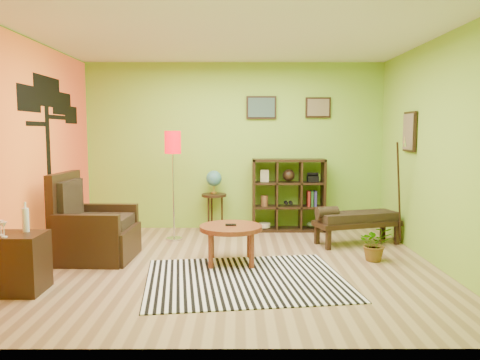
{
  "coord_description": "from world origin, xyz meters",
  "views": [
    {
      "loc": [
        0.08,
        -5.67,
        1.66
      ],
      "look_at": [
        0.09,
        0.14,
        1.05
      ],
      "focal_mm": 35.0,
      "sensor_mm": 36.0,
      "label": 1
    }
  ],
  "objects_px": {
    "coffee_table": "(231,231)",
    "cube_shelf": "(289,195)",
    "floor_lamp": "(173,152)",
    "bench": "(355,219)",
    "armchair": "(92,233)",
    "potted_plant": "(375,247)",
    "side_cabinet": "(18,262)",
    "globe_table": "(214,185)"
  },
  "relations": [
    {
      "from": "coffee_table",
      "to": "cube_shelf",
      "type": "xyz_separation_m",
      "value": [
        0.94,
        1.95,
        0.18
      ]
    },
    {
      "from": "coffee_table",
      "to": "floor_lamp",
      "type": "distance_m",
      "value": 1.82
    },
    {
      "from": "coffee_table",
      "to": "bench",
      "type": "relative_size",
      "value": 0.59
    },
    {
      "from": "armchair",
      "to": "potted_plant",
      "type": "height_order",
      "value": "armchair"
    },
    {
      "from": "coffee_table",
      "to": "side_cabinet",
      "type": "distance_m",
      "value": 2.42
    },
    {
      "from": "cube_shelf",
      "to": "armchair",
      "type": "bearing_deg",
      "value": -147.79
    },
    {
      "from": "bench",
      "to": "potted_plant",
      "type": "xyz_separation_m",
      "value": [
        0.05,
        -0.87,
        -0.2
      ]
    },
    {
      "from": "cube_shelf",
      "to": "bench",
      "type": "bearing_deg",
      "value": -48.22
    },
    {
      "from": "armchair",
      "to": "floor_lamp",
      "type": "relative_size",
      "value": 0.68
    },
    {
      "from": "armchair",
      "to": "cube_shelf",
      "type": "height_order",
      "value": "cube_shelf"
    },
    {
      "from": "coffee_table",
      "to": "potted_plant",
      "type": "xyz_separation_m",
      "value": [
        1.85,
        0.11,
        -0.24
      ]
    },
    {
      "from": "side_cabinet",
      "to": "potted_plant",
      "type": "distance_m",
      "value": 4.19
    },
    {
      "from": "armchair",
      "to": "bench",
      "type": "height_order",
      "value": "armchair"
    },
    {
      "from": "globe_table",
      "to": "coffee_table",
      "type": "bearing_deg",
      "value": -80.81
    },
    {
      "from": "bench",
      "to": "armchair",
      "type": "bearing_deg",
      "value": -168.01
    },
    {
      "from": "side_cabinet",
      "to": "cube_shelf",
      "type": "bearing_deg",
      "value": 43.91
    },
    {
      "from": "coffee_table",
      "to": "side_cabinet",
      "type": "relative_size",
      "value": 0.85
    },
    {
      "from": "bench",
      "to": "floor_lamp",
      "type": "bearing_deg",
      "value": 173.59
    },
    {
      "from": "coffee_table",
      "to": "bench",
      "type": "xyz_separation_m",
      "value": [
        1.8,
        0.98,
        -0.04
      ]
    },
    {
      "from": "armchair",
      "to": "floor_lamp",
      "type": "distance_m",
      "value": 1.73
    },
    {
      "from": "coffee_table",
      "to": "globe_table",
      "type": "bearing_deg",
      "value": 99.19
    },
    {
      "from": "globe_table",
      "to": "potted_plant",
      "type": "height_order",
      "value": "globe_table"
    },
    {
      "from": "coffee_table",
      "to": "globe_table",
      "type": "xyz_separation_m",
      "value": [
        -0.31,
        1.93,
        0.35
      ]
    },
    {
      "from": "bench",
      "to": "potted_plant",
      "type": "bearing_deg",
      "value": -86.99
    },
    {
      "from": "potted_plant",
      "to": "side_cabinet",
      "type": "bearing_deg",
      "value": -163.89
    },
    {
      "from": "coffee_table",
      "to": "floor_lamp",
      "type": "relative_size",
      "value": 0.47
    },
    {
      "from": "armchair",
      "to": "cube_shelf",
      "type": "distance_m",
      "value": 3.26
    },
    {
      "from": "floor_lamp",
      "to": "globe_table",
      "type": "xyz_separation_m",
      "value": [
        0.58,
        0.65,
        -0.58
      ]
    },
    {
      "from": "bench",
      "to": "potted_plant",
      "type": "relative_size",
      "value": 2.93
    },
    {
      "from": "floor_lamp",
      "to": "side_cabinet",
      "type": "bearing_deg",
      "value": -118.73
    },
    {
      "from": "armchair",
      "to": "bench",
      "type": "bearing_deg",
      "value": 11.99
    },
    {
      "from": "floor_lamp",
      "to": "potted_plant",
      "type": "bearing_deg",
      "value": -23.17
    },
    {
      "from": "side_cabinet",
      "to": "cube_shelf",
      "type": "height_order",
      "value": "cube_shelf"
    },
    {
      "from": "globe_table",
      "to": "cube_shelf",
      "type": "xyz_separation_m",
      "value": [
        1.25,
        0.01,
        -0.16
      ]
    },
    {
      "from": "coffee_table",
      "to": "cube_shelf",
      "type": "distance_m",
      "value": 2.17
    },
    {
      "from": "coffee_table",
      "to": "globe_table",
      "type": "distance_m",
      "value": 1.99
    },
    {
      "from": "potted_plant",
      "to": "coffee_table",
      "type": "bearing_deg",
      "value": -176.58
    },
    {
      "from": "globe_table",
      "to": "bench",
      "type": "distance_m",
      "value": 2.35
    },
    {
      "from": "armchair",
      "to": "potted_plant",
      "type": "relative_size",
      "value": 2.48
    },
    {
      "from": "side_cabinet",
      "to": "floor_lamp",
      "type": "xyz_separation_m",
      "value": [
        1.28,
        2.34,
        1.03
      ]
    },
    {
      "from": "cube_shelf",
      "to": "globe_table",
      "type": "bearing_deg",
      "value": -179.48
    },
    {
      "from": "floor_lamp",
      "to": "potted_plant",
      "type": "distance_m",
      "value": 3.2
    }
  ]
}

